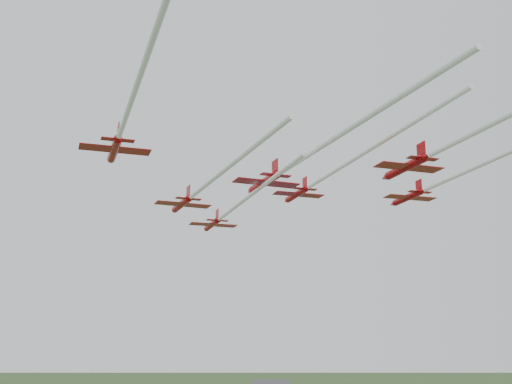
{
  "coord_description": "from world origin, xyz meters",
  "views": [
    {
      "loc": [
        5.23,
        -90.98,
        24.44
      ],
      "look_at": [
        2.38,
        2.64,
        48.52
      ],
      "focal_mm": 45.0,
      "sensor_mm": 36.0,
      "label": 1
    }
  ],
  "objects_px": {
    "jet_row2_right": "(328,175)",
    "jet_row3_mid": "(297,162)",
    "jet_row3_left": "(132,98)",
    "jet_lead": "(229,211)",
    "jet_row3_right": "(451,178)",
    "jet_row2_left": "(201,189)",
    "jet_row4_right": "(472,134)"
  },
  "relations": [
    {
      "from": "jet_row2_left",
      "to": "jet_row3_mid",
      "type": "bearing_deg",
      "value": -57.07
    },
    {
      "from": "jet_row2_left",
      "to": "jet_row4_right",
      "type": "distance_m",
      "value": 38.95
    },
    {
      "from": "jet_lead",
      "to": "jet_row2_left",
      "type": "height_order",
      "value": "jet_lead"
    },
    {
      "from": "jet_row2_right",
      "to": "jet_row3_left",
      "type": "distance_m",
      "value": 38.97
    },
    {
      "from": "jet_row2_right",
      "to": "jet_row4_right",
      "type": "distance_m",
      "value": 30.08
    },
    {
      "from": "jet_row3_left",
      "to": "jet_row3_right",
      "type": "height_order",
      "value": "jet_row3_left"
    },
    {
      "from": "jet_row2_left",
      "to": "jet_row3_mid",
      "type": "xyz_separation_m",
      "value": [
        13.42,
        -8.88,
        1.22
      ]
    },
    {
      "from": "jet_row3_mid",
      "to": "jet_row2_right",
      "type": "bearing_deg",
      "value": 44.88
    },
    {
      "from": "jet_row3_right",
      "to": "jet_row3_mid",
      "type": "bearing_deg",
      "value": 174.37
    },
    {
      "from": "jet_row2_left",
      "to": "jet_row3_right",
      "type": "height_order",
      "value": "jet_row3_right"
    },
    {
      "from": "jet_row3_mid",
      "to": "jet_row3_right",
      "type": "xyz_separation_m",
      "value": [
        20.8,
        4.93,
        -0.98
      ]
    },
    {
      "from": "jet_row2_left",
      "to": "jet_row2_right",
      "type": "xyz_separation_m",
      "value": [
        18.4,
        3.76,
        2.99
      ]
    },
    {
      "from": "jet_row3_right",
      "to": "jet_row4_right",
      "type": "relative_size",
      "value": 0.9
    },
    {
      "from": "jet_row3_left",
      "to": "jet_lead",
      "type": "bearing_deg",
      "value": 61.94
    },
    {
      "from": "jet_row3_right",
      "to": "jet_row2_left",
      "type": "bearing_deg",
      "value": 154.46
    },
    {
      "from": "jet_row3_mid",
      "to": "jet_row4_right",
      "type": "distance_m",
      "value": 22.95
    },
    {
      "from": "jet_row2_left",
      "to": "jet_row3_mid",
      "type": "relative_size",
      "value": 0.9
    },
    {
      "from": "jet_row2_left",
      "to": "jet_row3_left",
      "type": "bearing_deg",
      "value": -120.85
    },
    {
      "from": "jet_row2_right",
      "to": "jet_row3_mid",
      "type": "distance_m",
      "value": 13.69
    },
    {
      "from": "jet_lead",
      "to": "jet_row3_right",
      "type": "distance_m",
      "value": 36.99
    },
    {
      "from": "jet_row3_right",
      "to": "jet_row4_right",
      "type": "xyz_separation_m",
      "value": [
        -2.97,
        -19.29,
        -0.57
      ]
    },
    {
      "from": "jet_row2_left",
      "to": "jet_row3_left",
      "type": "relative_size",
      "value": 0.7
    },
    {
      "from": "jet_lead",
      "to": "jet_row2_right",
      "type": "relative_size",
      "value": 0.97
    },
    {
      "from": "jet_row2_right",
      "to": "jet_row3_right",
      "type": "bearing_deg",
      "value": -46.22
    },
    {
      "from": "jet_row2_right",
      "to": "jet_row4_right",
      "type": "relative_size",
      "value": 0.96
    },
    {
      "from": "jet_lead",
      "to": "jet_row4_right",
      "type": "height_order",
      "value": "jet_lead"
    },
    {
      "from": "jet_lead",
      "to": "jet_row4_right",
      "type": "xyz_separation_m",
      "value": [
        28.32,
        -39.01,
        -0.62
      ]
    },
    {
      "from": "jet_lead",
      "to": "jet_row4_right",
      "type": "relative_size",
      "value": 0.93
    },
    {
      "from": "jet_row2_right",
      "to": "jet_row3_right",
      "type": "distance_m",
      "value": 17.81
    },
    {
      "from": "jet_lead",
      "to": "jet_row4_right",
      "type": "bearing_deg",
      "value": -73.9
    },
    {
      "from": "jet_lead",
      "to": "jet_row3_mid",
      "type": "distance_m",
      "value": 26.8
    },
    {
      "from": "jet_row2_right",
      "to": "jet_row3_mid",
      "type": "relative_size",
      "value": 1.03
    }
  ]
}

